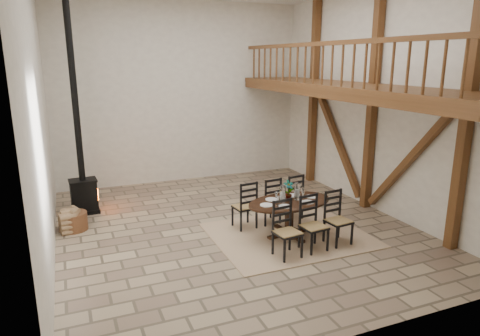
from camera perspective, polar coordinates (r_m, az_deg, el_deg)
name	(u,v)px	position (r m, az deg, el deg)	size (l,w,h in m)	color
ground	(234,227)	(9.12, -0.76, -7.82)	(8.00, 8.00, 0.00)	tan
room_shell	(288,80)	(8.97, 6.41, 11.53)	(7.02, 8.02, 5.01)	white
rug	(289,235)	(8.75, 6.50, -8.86)	(3.00, 2.50, 0.02)	tan
dining_table	(289,217)	(8.60, 6.57, -6.53)	(1.88, 2.13, 1.14)	black
wood_stove	(81,165)	(10.23, -20.42, 0.42)	(0.63, 0.50, 5.00)	black
log_basket	(73,221)	(9.54, -21.35, -6.54)	(0.57, 0.57, 0.47)	brown
log_stack	(68,223)	(9.41, -21.98, -6.85)	(0.36, 0.37, 0.42)	tan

